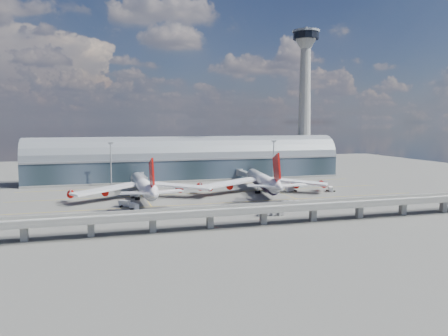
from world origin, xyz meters
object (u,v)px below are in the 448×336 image
object	(u,v)px
control_tower	(305,102)
service_truck_4	(270,189)
airliner_left	(144,186)
airliner_right	(263,181)
cargo_train_0	(260,205)
service_truck_3	(331,189)
service_truck_5	(135,195)
service_truck_2	(291,189)
service_truck_0	(134,206)
service_truck_1	(124,204)
floodlight_mast_right	(274,159)
cargo_train_2	(291,203)
cargo_train_1	(270,213)
floodlight_mast_left	(111,164)

from	to	relation	value
control_tower	service_truck_4	bearing A→B (deg)	-128.26
airliner_left	service_truck_4	bearing A→B (deg)	1.17
airliner_right	service_truck_4	world-z (taller)	airliner_right
cargo_train_0	control_tower	bearing A→B (deg)	-37.87
service_truck_3	service_truck_5	bearing A→B (deg)	-162.26
control_tower	airliner_left	bearing A→B (deg)	-149.32
service_truck_2	service_truck_0	bearing A→B (deg)	83.83
cargo_train_0	service_truck_1	bearing A→B (deg)	70.98
floodlight_mast_right	service_truck_2	xyz separation A→B (m)	(-7.65, -42.65, -12.31)
airliner_left	cargo_train_2	distance (m)	71.06
airliner_right	cargo_train_1	size ratio (longest dim) A/B	6.76
service_truck_2	service_truck_4	size ratio (longest dim) A/B	1.40
control_tower	cargo_train_2	bearing A→B (deg)	-119.13
airliner_left	service_truck_1	xyz separation A→B (m)	(-10.24, -17.46, -5.07)
service_truck_2	service_truck_4	xyz separation A→B (m)	(-11.58, 1.90, 0.17)
floodlight_mast_left	service_truck_5	distance (m)	41.89
service_truck_3	cargo_train_2	size ratio (longest dim) A/B	0.66
service_truck_2	cargo_train_1	bearing A→B (deg)	124.81
airliner_left	service_truck_1	distance (m)	20.86
control_tower	floodlight_mast_left	size ratio (longest dim) A/B	4.01
service_truck_3	cargo_train_0	distance (m)	59.28
service_truck_4	floodlight_mast_right	bearing A→B (deg)	62.76
floodlight_mast_left	cargo_train_2	world-z (taller)	floodlight_mast_left
floodlight_mast_left	airliner_right	bearing A→B (deg)	-29.00
cargo_train_0	floodlight_mast_left	bearing A→B (deg)	35.12
service_truck_0	service_truck_5	xyz separation A→B (m)	(2.86, 29.57, 0.15)
floodlight_mast_left	service_truck_1	distance (m)	62.66
service_truck_0	floodlight_mast_left	bearing A→B (deg)	76.02
airliner_left	service_truck_5	distance (m)	8.08
airliner_right	cargo_train_2	world-z (taller)	airliner_right
airliner_right	service_truck_4	distance (m)	6.48
service_truck_1	service_truck_0	bearing A→B (deg)	-120.87
service_truck_2	cargo_train_1	size ratio (longest dim) A/B	0.66
service_truck_4	service_truck_1	bearing A→B (deg)	-167.04
floodlight_mast_left	service_truck_3	size ratio (longest dim) A/B	4.50
control_tower	service_truck_1	bearing A→B (deg)	-145.79
airliner_right	service_truck_0	bearing A→B (deg)	-151.11
service_truck_3	service_truck_5	distance (m)	103.19
service_truck_1	airliner_right	bearing A→B (deg)	-43.12
floodlight_mast_right	cargo_train_1	size ratio (longest dim) A/B	2.36
cargo_train_0	service_truck_5	bearing A→B (deg)	49.57
service_truck_3	service_truck_5	world-z (taller)	service_truck_5
service_truck_1	cargo_train_0	bearing A→B (deg)	-73.83
floodlight_mast_right	cargo_train_1	bearing A→B (deg)	-113.36
service_truck_2	service_truck_5	bearing A→B (deg)	64.36
service_truck_0	service_truck_4	bearing A→B (deg)	0.62
airliner_left	cargo_train_0	xyz separation A→B (m)	(47.11, -34.03, -5.69)
service_truck_0	service_truck_2	xyz separation A→B (m)	(85.21, 25.72, 0.01)
airliner_left	service_truck_1	world-z (taller)	airliner_left
cargo_train_0	service_truck_3	bearing A→B (deg)	-63.72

